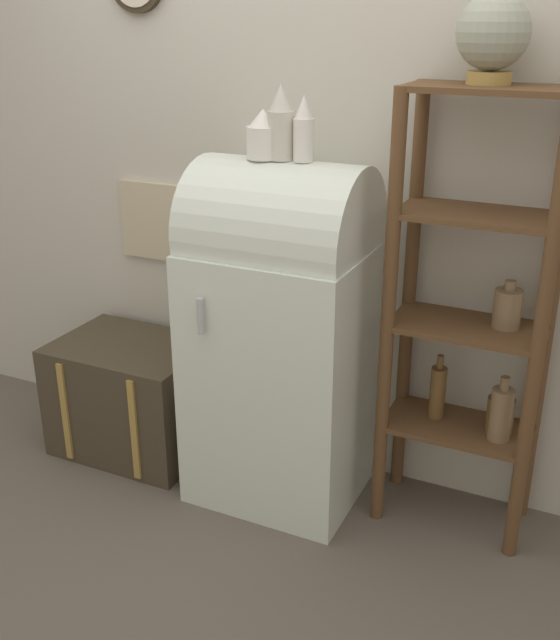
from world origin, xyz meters
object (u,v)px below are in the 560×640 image
(globe, at_px, (493,35))
(vase_center, at_px, (281,125))
(vase_left, at_px, (263,136))
(refrigerator, at_px, (282,331))
(suitcase_trunk, at_px, (133,396))
(vase_right, at_px, (304,131))

(globe, bearing_deg, vase_center, -169.23)
(globe, xyz_separation_m, vase_center, (-0.67, -0.13, -0.30))
(vase_left, relative_size, vase_center, 0.67)
(vase_center, bearing_deg, refrigerator, -21.74)
(suitcase_trunk, height_order, vase_center, vase_center)
(vase_right, bearing_deg, vase_left, -176.82)
(suitcase_trunk, distance_m, vase_center, 1.42)
(suitcase_trunk, bearing_deg, vase_center, 0.31)
(refrigerator, height_order, vase_right, vase_right)
(vase_left, xyz_separation_m, vase_center, (0.06, 0.01, 0.04))
(vase_center, bearing_deg, vase_left, -169.95)
(refrigerator, xyz_separation_m, vase_right, (0.08, -0.00, 0.76))
(vase_center, bearing_deg, globe, 10.77)
(refrigerator, distance_m, globe, 1.26)
(suitcase_trunk, height_order, vase_right, vase_right)
(suitcase_trunk, relative_size, vase_center, 2.56)
(vase_center, height_order, vase_right, vase_center)
(globe, distance_m, vase_center, 0.74)
(suitcase_trunk, distance_m, vase_right, 1.46)
(globe, height_order, vase_right, globe)
(suitcase_trunk, relative_size, globe, 2.40)
(refrigerator, xyz_separation_m, vase_center, (-0.01, 0.00, 0.77))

